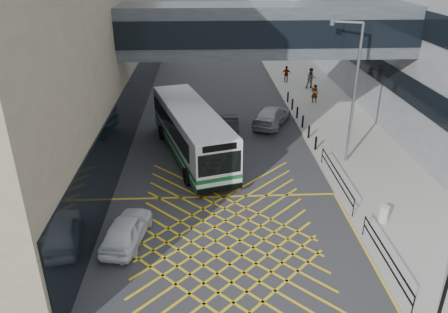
{
  "coord_description": "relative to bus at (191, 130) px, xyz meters",
  "views": [
    {
      "loc": [
        -0.94,
        -15.65,
        11.81
      ],
      "look_at": [
        0.0,
        4.0,
        2.6
      ],
      "focal_mm": 35.0,
      "sensor_mm": 36.0,
      "label": 1
    }
  ],
  "objects": [
    {
      "name": "ground",
      "position": [
        1.79,
        -9.91,
        -1.69
      ],
      "size": [
        120.0,
        120.0,
        0.0
      ],
      "primitive_type": "plane",
      "color": "#333335"
    },
    {
      "name": "skybridge",
      "position": [
        4.79,
        2.09,
        5.81
      ],
      "size": [
        20.0,
        4.1,
        3.0
      ],
      "color": "#3E4348",
      "rests_on": "ground"
    },
    {
      "name": "pavement",
      "position": [
        10.79,
        5.09,
        -1.61
      ],
      "size": [
        6.0,
        54.0,
        0.16
      ],
      "primitive_type": "cube",
      "color": "gray",
      "rests_on": "ground"
    },
    {
      "name": "box_junction",
      "position": [
        1.79,
        -9.91,
        -1.68
      ],
      "size": [
        12.0,
        9.0,
        0.01
      ],
      "color": "gold",
      "rests_on": "ground"
    },
    {
      "name": "bus",
      "position": [
        0.0,
        0.0,
        0.0
      ],
      "size": [
        5.61,
        11.49,
        3.15
      ],
      "rotation": [
        0.0,
        0.0,
        0.28
      ],
      "color": "silver",
      "rests_on": "ground"
    },
    {
      "name": "car_white",
      "position": [
        -2.71,
        -9.17,
        -1.03
      ],
      "size": [
        2.38,
        4.34,
        1.31
      ],
      "primitive_type": "imported",
      "rotation": [
        0.0,
        0.0,
        2.96
      ],
      "color": "white",
      "rests_on": "ground"
    },
    {
      "name": "car_dark",
      "position": [
        2.57,
        3.77,
        -1.04
      ],
      "size": [
        1.76,
        4.19,
        1.3
      ],
      "primitive_type": "imported",
      "rotation": [
        0.0,
        0.0,
        3.11
      ],
      "color": "#232328",
      "rests_on": "ground"
    },
    {
      "name": "car_silver",
      "position": [
        5.91,
        5.17,
        -0.94
      ],
      "size": [
        3.83,
        5.19,
        1.49
      ],
      "primitive_type": "imported",
      "rotation": [
        0.0,
        0.0,
        2.71
      ],
      "color": "#94979D",
      "rests_on": "ground"
    },
    {
      "name": "street_lamp",
      "position": [
        9.35,
        -1.57,
        3.2
      ],
      "size": [
        1.84,
        0.84,
        8.29
      ],
      "rotation": [
        0.0,
        0.0,
        -0.34
      ],
      "color": "slate",
      "rests_on": "pavement"
    },
    {
      "name": "litter_bin",
      "position": [
        9.25,
        -8.35,
        -1.11
      ],
      "size": [
        0.48,
        0.48,
        0.83
      ],
      "primitive_type": "cylinder",
      "color": "#ADA89E",
      "rests_on": "pavement"
    },
    {
      "name": "kerb_railings",
      "position": [
        7.94,
        -8.13,
        -0.81
      ],
      "size": [
        0.05,
        12.54,
        1.0
      ],
      "color": "black",
      "rests_on": "pavement"
    },
    {
      "name": "bollards",
      "position": [
        8.04,
        5.09,
        -1.08
      ],
      "size": [
        0.14,
        10.14,
        0.9
      ],
      "color": "black",
      "rests_on": "pavement"
    },
    {
      "name": "pedestrian_a",
      "position": [
        10.25,
        9.84,
        -0.74
      ],
      "size": [
        0.64,
        0.47,
        1.58
      ],
      "primitive_type": "imported",
      "rotation": [
        0.0,
        0.0,
        3.17
      ],
      "color": "gray",
      "rests_on": "pavement"
    },
    {
      "name": "pedestrian_b",
      "position": [
        10.92,
        14.04,
        -0.56
      ],
      "size": [
        0.96,
        0.57,
        1.93
      ],
      "primitive_type": "imported",
      "rotation": [
        0.0,
        0.0,
        -0.03
      ],
      "color": "gray",
      "rests_on": "pavement"
    },
    {
      "name": "pedestrian_c",
      "position": [
        9.03,
        16.47,
        -0.74
      ],
      "size": [
        1.0,
        0.61,
        1.58
      ],
      "primitive_type": "imported",
      "rotation": [
        0.0,
        0.0,
        2.96
      ],
      "color": "gray",
      "rests_on": "pavement"
    }
  ]
}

